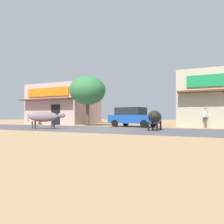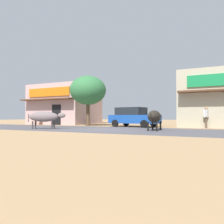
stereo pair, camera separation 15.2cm
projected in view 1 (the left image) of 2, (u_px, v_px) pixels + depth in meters
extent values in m
plane|color=tan|center=(101.00, 129.00, 14.15)|extent=(80.00, 80.00, 0.00)
cube|color=#524F56|center=(101.00, 129.00, 14.15)|extent=(72.00, 6.25, 0.00)
cube|color=#CAA29F|center=(65.00, 105.00, 24.36)|extent=(6.69, 5.92, 4.41)
cube|color=orange|center=(48.00, 92.00, 21.62)|extent=(5.36, 0.10, 0.90)
cube|color=brown|center=(45.00, 99.00, 21.24)|extent=(6.43, 0.90, 0.12)
cube|color=black|center=(55.00, 115.00, 21.18)|extent=(1.10, 0.06, 2.10)
cylinder|color=brown|center=(87.00, 114.00, 19.04)|extent=(0.33, 0.33, 2.21)
ellipsoid|color=#347541|center=(88.00, 90.00, 19.09)|extent=(3.36, 3.36, 2.68)
cube|color=#1A4AA2|center=(134.00, 119.00, 17.43)|extent=(4.41, 2.55, 0.70)
cube|color=#1E2328|center=(131.00, 111.00, 17.62)|extent=(2.55, 2.07, 0.64)
cylinder|color=black|center=(153.00, 123.00, 17.43)|extent=(0.62, 0.28, 0.60)
cylinder|color=black|center=(144.00, 124.00, 15.91)|extent=(0.62, 0.28, 0.60)
cylinder|color=black|center=(126.00, 123.00, 18.94)|extent=(0.62, 0.28, 0.60)
cylinder|color=black|center=(115.00, 123.00, 17.42)|extent=(0.62, 0.28, 0.60)
ellipsoid|color=slate|center=(43.00, 117.00, 14.53)|extent=(2.21, 1.39, 0.73)
ellipsoid|color=slate|center=(62.00, 115.00, 14.48)|extent=(0.62, 0.46, 0.36)
cone|color=beige|center=(63.00, 113.00, 14.58)|extent=(0.06, 0.06, 0.12)
cone|color=beige|center=(62.00, 113.00, 14.38)|extent=(0.06, 0.06, 0.12)
cylinder|color=#473E3F|center=(54.00, 125.00, 14.73)|extent=(0.11, 0.11, 0.55)
cylinder|color=#473E3F|center=(52.00, 125.00, 14.25)|extent=(0.11, 0.11, 0.55)
cylinder|color=#473E3F|center=(35.00, 125.00, 14.79)|extent=(0.11, 0.11, 0.55)
cylinder|color=#473E3F|center=(32.00, 125.00, 14.32)|extent=(0.11, 0.11, 0.55)
cylinder|color=#473E3F|center=(28.00, 118.00, 14.58)|extent=(0.05, 0.05, 0.59)
ellipsoid|color=#2A251E|center=(155.00, 116.00, 13.00)|extent=(0.80, 2.10, 0.77)
ellipsoid|color=#2A251E|center=(158.00, 115.00, 14.20)|extent=(0.30, 0.57, 0.36)
cone|color=beige|center=(157.00, 112.00, 14.28)|extent=(0.06, 0.06, 0.12)
cone|color=beige|center=(160.00, 112.00, 14.21)|extent=(0.06, 0.06, 0.12)
cylinder|color=black|center=(153.00, 125.00, 13.71)|extent=(0.11, 0.11, 0.55)
cylinder|color=black|center=(161.00, 126.00, 13.51)|extent=(0.11, 0.11, 0.55)
cylinder|color=black|center=(148.00, 126.00, 12.46)|extent=(0.11, 0.11, 0.55)
cylinder|color=black|center=(157.00, 127.00, 12.26)|extent=(0.11, 0.11, 0.55)
cylinder|color=black|center=(151.00, 118.00, 11.99)|extent=(0.05, 0.05, 0.62)
cylinder|color=brown|center=(206.00, 123.00, 15.46)|extent=(0.14, 0.14, 0.82)
cylinder|color=brown|center=(206.00, 123.00, 15.30)|extent=(0.14, 0.14, 0.82)
cube|color=silver|center=(206.00, 113.00, 15.39)|extent=(0.38, 0.47, 0.58)
sphere|color=tan|center=(206.00, 108.00, 15.40)|extent=(0.22, 0.22, 0.22)
cylinder|color=silver|center=(206.00, 113.00, 15.63)|extent=(0.09, 0.09, 0.52)
cylinder|color=silver|center=(206.00, 113.00, 15.16)|extent=(0.09, 0.09, 0.52)
cube|color=brown|center=(37.00, 120.00, 21.70)|extent=(0.61, 0.61, 0.05)
cube|color=brown|center=(37.00, 118.00, 21.51)|extent=(0.38, 0.29, 0.44)
cylinder|color=brown|center=(36.00, 123.00, 21.83)|extent=(0.04, 0.04, 0.43)
cylinder|color=brown|center=(39.00, 123.00, 21.91)|extent=(0.04, 0.04, 0.43)
cylinder|color=brown|center=(35.00, 123.00, 21.49)|extent=(0.04, 0.04, 0.43)
cylinder|color=brown|center=(39.00, 123.00, 21.57)|extent=(0.04, 0.04, 0.43)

